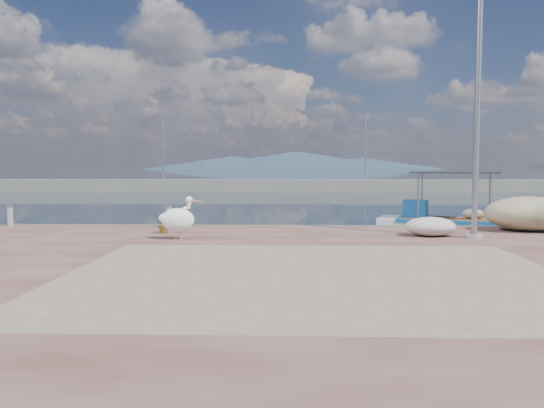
{
  "coord_description": "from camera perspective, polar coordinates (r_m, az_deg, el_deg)",
  "views": [
    {
      "loc": [
        0.52,
        -12.43,
        2.44
      ],
      "look_at": [
        0.0,
        3.8,
        1.3
      ],
      "focal_mm": 35.0,
      "sensor_mm": 36.0,
      "label": 1
    }
  ],
  "objects": [
    {
      "name": "bollard_far",
      "position": [
        19.39,
        -26.34,
        -0.99
      ],
      "size": [
        0.24,
        0.24,
        0.72
      ],
      "color": "gray",
      "rests_on": "quay"
    },
    {
      "name": "potted_plant",
      "position": [
        15.86,
        -11.51,
        -2.14
      ],
      "size": [
        0.58,
        0.54,
        0.52
      ],
      "primitive_type": "imported",
      "rotation": [
        0.0,
        0.0,
        0.35
      ],
      "color": "#33722D",
      "rests_on": "quay"
    },
    {
      "name": "net_pile_d",
      "position": [
        15.53,
        16.72,
        -2.33
      ],
      "size": [
        1.43,
        1.07,
        0.54
      ],
      "primitive_type": "ellipsoid",
      "color": "silver",
      "rests_on": "quay"
    },
    {
      "name": "net_pile_c",
      "position": [
        17.88,
        25.91,
        -0.93
      ],
      "size": [
        2.66,
        1.9,
        1.05
      ],
      "primitive_type": "ellipsoid",
      "color": "#C3BA91",
      "rests_on": "quay"
    },
    {
      "name": "breakwater",
      "position": [
        52.46,
        1.26,
        2.0
      ],
      "size": [
        120.0,
        2.2,
        7.5
      ],
      "color": "gray",
      "rests_on": "ground"
    },
    {
      "name": "quay_patch",
      "position": [
        9.64,
        4.7,
        -7.58
      ],
      "size": [
        9.0,
        7.0,
        0.01
      ],
      "primitive_type": "cube",
      "color": "gray",
      "rests_on": "quay"
    },
    {
      "name": "pelican",
      "position": [
        14.39,
        -10.03,
        -1.6
      ],
      "size": [
        1.21,
        0.65,
        1.16
      ],
      "rotation": [
        0.0,
        0.0,
        -0.12
      ],
      "color": "tan",
      "rests_on": "quay"
    },
    {
      "name": "mountains",
      "position": [
        662.48,
        2.17,
        4.61
      ],
      "size": [
        370.0,
        280.0,
        22.0
      ],
      "color": "#28384C",
      "rests_on": "ground"
    },
    {
      "name": "boat_right",
      "position": [
        20.64,
        18.8,
        -2.41
      ],
      "size": [
        5.81,
        3.57,
        2.66
      ],
      "rotation": [
        0.0,
        0.0,
        -0.34
      ],
      "color": "white",
      "rests_on": "ground"
    },
    {
      "name": "lamp_post",
      "position": [
        15.42,
        21.18,
        8.81
      ],
      "size": [
        0.44,
        0.96,
        7.0
      ],
      "color": "gray",
      "rests_on": "quay"
    },
    {
      "name": "ground",
      "position": [
        12.67,
        -0.55,
        -7.08
      ],
      "size": [
        1400.0,
        1400.0,
        0.0
      ],
      "primitive_type": "plane",
      "color": "#162635",
      "rests_on": "ground"
    },
    {
      "name": "bollard_near",
      "position": [
        17.15,
        -11.05,
        -1.16
      ],
      "size": [
        0.25,
        0.25,
        0.76
      ],
      "color": "gray",
      "rests_on": "quay"
    },
    {
      "name": "quay",
      "position": [
        6.81,
        -2.72,
        -14.73
      ],
      "size": [
        44.0,
        22.0,
        0.5
      ],
      "primitive_type": "cube",
      "color": "#522923",
      "rests_on": "ground"
    }
  ]
}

